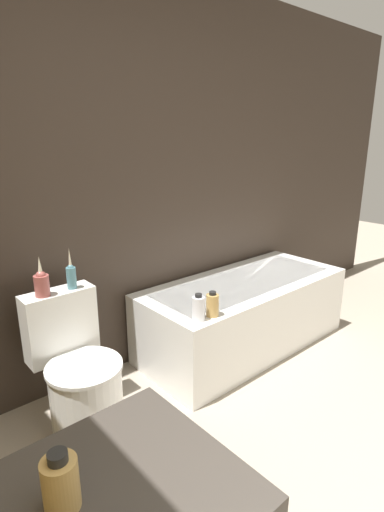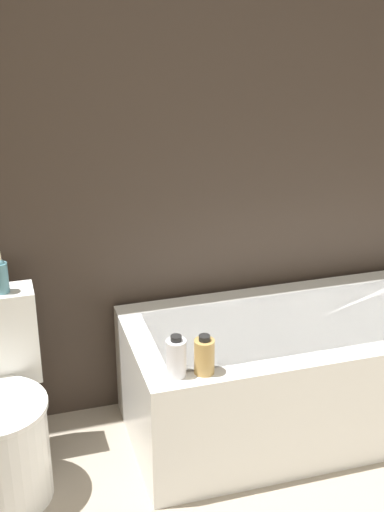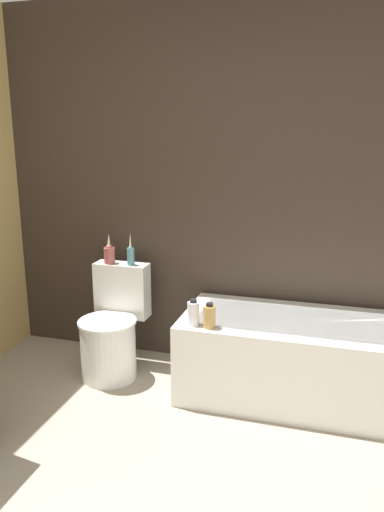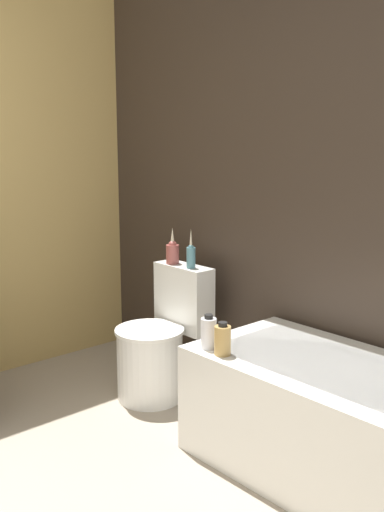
% 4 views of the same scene
% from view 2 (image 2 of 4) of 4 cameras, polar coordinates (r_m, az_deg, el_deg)
% --- Properties ---
extents(wall_back_tiled, '(6.40, 0.06, 2.60)m').
position_cam_2_polar(wall_back_tiled, '(2.99, -4.96, 9.90)').
color(wall_back_tiled, '#332821').
rests_on(wall_back_tiled, ground_plane).
extents(bathtub, '(1.67, 0.71, 0.53)m').
position_cam_2_polar(bathtub, '(3.26, 9.87, -8.93)').
color(bathtub, white).
rests_on(bathtub, ground).
extents(vase_silver, '(0.05, 0.05, 0.23)m').
position_cam_2_polar(vase_silver, '(2.83, -15.02, -1.40)').
color(vase_silver, teal).
rests_on(vase_silver, toilet).
extents(shampoo_bottle_tall, '(0.07, 0.07, 0.17)m').
position_cam_2_polar(shampoo_bottle_tall, '(2.64, -1.27, -8.11)').
color(shampoo_bottle_tall, silver).
rests_on(shampoo_bottle_tall, bathtub).
extents(shampoo_bottle_short, '(0.08, 0.08, 0.16)m').
position_cam_2_polar(shampoo_bottle_short, '(2.66, 0.99, -7.98)').
color(shampoo_bottle_short, tan).
rests_on(shampoo_bottle_short, bathtub).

